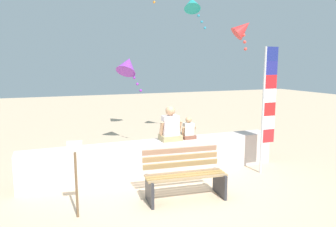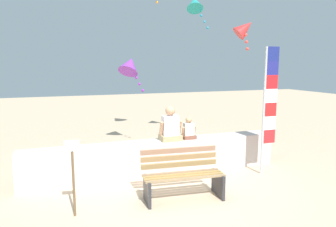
% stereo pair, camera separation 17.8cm
% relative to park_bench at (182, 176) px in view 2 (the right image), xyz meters
% --- Properties ---
extents(ground_plane, '(40.00, 40.00, 0.00)m').
position_rel_park_bench_xyz_m(ground_plane, '(-0.05, 0.49, -0.41)').
color(ground_plane, '#CFB18F').
extents(seawall_ledge, '(5.74, 0.49, 0.75)m').
position_rel_park_bench_xyz_m(seawall_ledge, '(-0.05, 1.38, -0.03)').
color(seawall_ledge, beige).
rests_on(seawall_ledge, ground).
extents(park_bench, '(1.51, 0.75, 0.88)m').
position_rel_park_bench_xyz_m(park_bench, '(0.00, 0.00, 0.00)').
color(park_bench, '#9A7B57').
rests_on(park_bench, ground).
extents(person_adult, '(0.50, 0.37, 0.77)m').
position_rel_park_bench_xyz_m(person_adult, '(0.26, 1.34, 0.64)').
color(person_adult, tan).
rests_on(person_adult, seawall_ledge).
extents(person_child, '(0.33, 0.24, 0.50)m').
position_rel_park_bench_xyz_m(person_child, '(0.70, 1.34, 0.54)').
color(person_child, brown).
rests_on(person_child, seawall_ledge).
extents(flag_banner, '(0.35, 0.05, 2.80)m').
position_rel_park_bench_xyz_m(flag_banner, '(2.25, 0.59, 1.20)').
color(flag_banner, '#B7B7BC').
rests_on(flag_banner, ground).
extents(kite_teal, '(0.76, 0.77, 1.07)m').
position_rel_park_bench_xyz_m(kite_teal, '(2.00, 3.94, 3.83)').
color(kite_teal, teal).
extents(kite_red, '(0.70, 0.61, 0.88)m').
position_rel_park_bench_xyz_m(kite_red, '(2.57, 2.08, 2.93)').
color(kite_red, red).
extents(kite_purple, '(0.91, 0.93, 1.11)m').
position_rel_park_bench_xyz_m(kite_purple, '(-0.05, 3.89, 2.00)').
color(kite_purple, purple).
extents(sign_post, '(0.24, 0.05, 1.26)m').
position_rel_park_bench_xyz_m(sign_post, '(-1.90, -0.07, 0.34)').
color(sign_post, brown).
rests_on(sign_post, ground).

